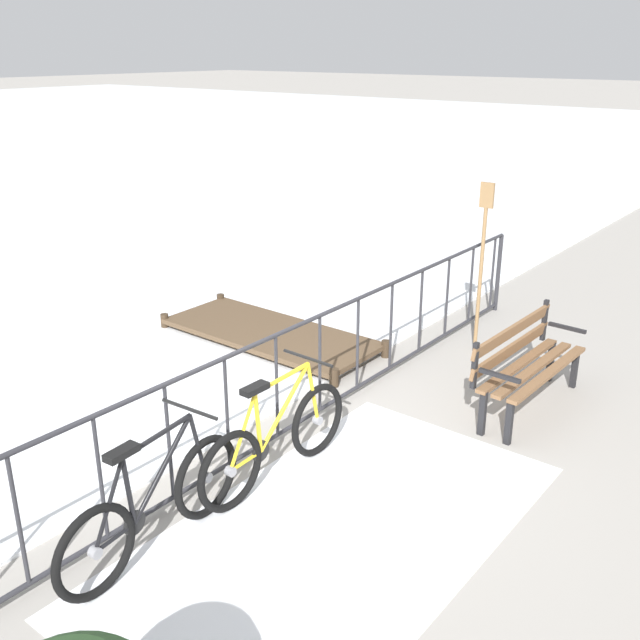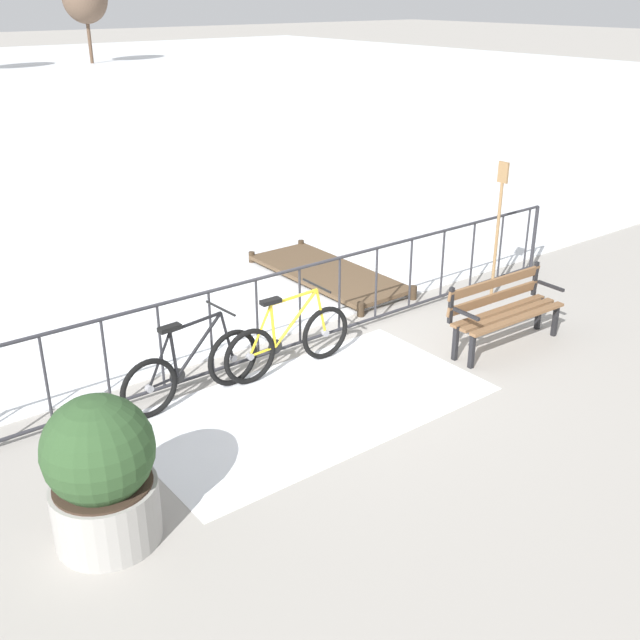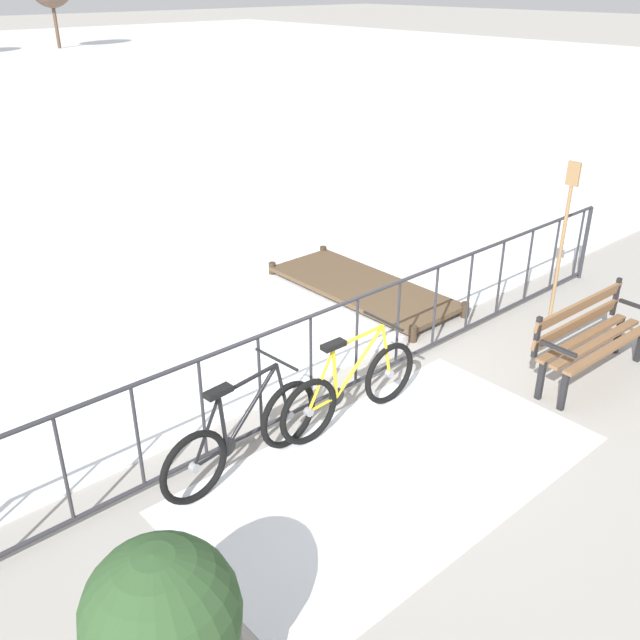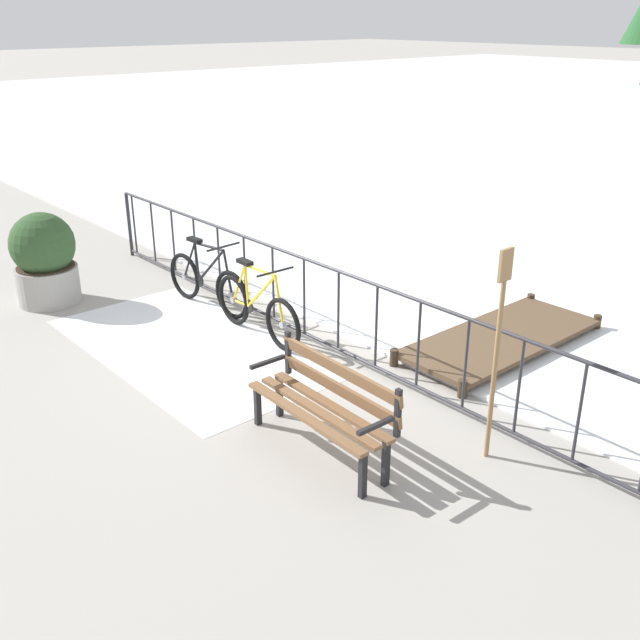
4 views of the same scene
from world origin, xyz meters
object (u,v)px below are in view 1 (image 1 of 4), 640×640
Objects in this scene: bicycle_second at (276,440)px; park_bench at (525,359)px; bicycle_near_railing at (154,507)px; oar_upright at (482,257)px.

bicycle_second reaches higher than park_bench.
oar_upright is at bearing -0.98° from bicycle_near_railing.
park_bench is at bearing -135.58° from oar_upright.
bicycle_near_railing is 1.00× the size of bicycle_second.
bicycle_second is (1.22, -0.06, 0.00)m from bicycle_near_railing.
bicycle_near_railing and bicycle_second have the same top height.
bicycle_near_railing is 3.86m from park_bench.
oar_upright is (3.53, -0.02, 0.77)m from bicycle_second.
bicycle_second is at bearing 156.98° from park_bench.
bicycle_near_railing reaches higher than park_bench.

